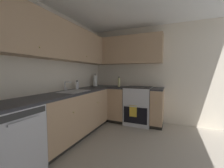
% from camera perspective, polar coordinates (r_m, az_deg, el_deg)
% --- Properties ---
extents(ground_plane, '(3.94, 3.14, 0.02)m').
position_cam_1_polar(ground_plane, '(2.26, 6.99, -30.04)').
color(ground_plane, '#A89E8E').
extents(wall_back, '(4.04, 0.05, 2.45)m').
position_cam_1_polar(wall_back, '(2.76, -26.41, 3.06)').
color(wall_back, beige).
rests_on(wall_back, ground_plane).
extents(wall_right, '(0.05, 3.24, 2.45)m').
position_cam_1_polar(wall_right, '(3.82, 15.58, 3.63)').
color(wall_right, beige).
rests_on(wall_right, ground_plane).
extents(dishwasher, '(0.60, 0.63, 0.87)m').
position_cam_1_polar(dishwasher, '(2.20, -36.23, -18.56)').
color(dishwasher, silver).
rests_on(dishwasher, ground_plane).
extents(lower_cabinets_back, '(1.85, 0.62, 0.87)m').
position_cam_1_polar(lower_cabinets_back, '(2.98, -15.00, -11.82)').
color(lower_cabinets_back, tan).
rests_on(lower_cabinets_back, ground_plane).
extents(countertop_back, '(3.05, 0.60, 0.03)m').
position_cam_1_polar(countertop_back, '(2.88, -15.17, -3.20)').
color(countertop_back, '#2D2D33').
rests_on(countertop_back, lower_cabinets_back).
extents(lower_cabinets_right, '(0.62, 1.29, 0.87)m').
position_cam_1_polar(lower_cabinets_right, '(3.67, 8.71, -8.60)').
color(lower_cabinets_right, tan).
rests_on(lower_cabinets_right, ground_plane).
extents(countertop_right, '(0.60, 1.29, 0.03)m').
position_cam_1_polar(countertop_right, '(3.59, 8.78, -1.59)').
color(countertop_right, '#2D2D33').
rests_on(countertop_right, lower_cabinets_right).
extents(oven_range, '(0.68, 0.62, 1.06)m').
position_cam_1_polar(oven_range, '(3.65, 10.55, -8.33)').
color(oven_range, silver).
rests_on(oven_range, ground_plane).
extents(upper_cabinets_back, '(2.73, 0.34, 0.70)m').
position_cam_1_polar(upper_cabinets_back, '(2.88, -19.91, 15.96)').
color(upper_cabinets_back, tan).
extents(upper_cabinets_right, '(0.32, 1.84, 0.70)m').
position_cam_1_polar(upper_cabinets_right, '(3.83, 5.51, 13.29)').
color(upper_cabinets_right, tan).
extents(sink, '(0.57, 0.40, 0.10)m').
position_cam_1_polar(sink, '(2.85, -14.84, -3.72)').
color(sink, '#B7B7BC').
rests_on(sink, countertop_back).
extents(faucet, '(0.07, 0.16, 0.19)m').
position_cam_1_polar(faucet, '(2.97, -17.97, -0.46)').
color(faucet, silver).
rests_on(faucet, countertop_back).
extents(soap_bottle, '(0.07, 0.07, 0.19)m').
position_cam_1_polar(soap_bottle, '(3.25, -13.85, -0.49)').
color(soap_bottle, silver).
rests_on(soap_bottle, countertop_back).
extents(paper_towel_roll, '(0.11, 0.11, 0.35)m').
position_cam_1_polar(paper_towel_roll, '(3.88, -6.77, 1.28)').
color(paper_towel_roll, white).
rests_on(paper_towel_roll, countertop_back).
extents(oil_bottle, '(0.06, 0.06, 0.26)m').
position_cam_1_polar(oil_bottle, '(3.70, 2.85, 0.80)').
color(oil_bottle, beige).
rests_on(oil_bottle, countertop_right).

